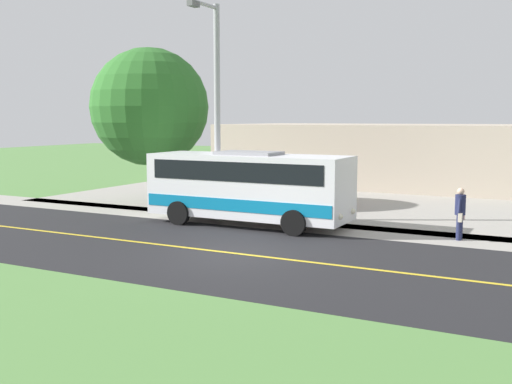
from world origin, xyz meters
TOP-DOWN VIEW (x-y plane):
  - ground_plane at (0.00, 0.00)m, footprint 120.00×120.00m
  - road_surface at (0.00, 0.00)m, footprint 8.00×100.00m
  - sidewalk at (-5.20, 0.00)m, footprint 2.40×100.00m
  - parking_lot_surface at (-12.40, 3.00)m, footprint 14.00×36.00m
  - road_centre_line at (0.00, 0.00)m, footprint 0.16×100.00m
  - shuttle_bus_front at (-4.49, -1.91)m, footprint 2.62×7.74m
  - pedestrian_with_bags at (-5.19, 5.58)m, footprint 0.72×0.34m
  - street_light_pole at (-4.88, -3.56)m, footprint 1.97×0.24m
  - parked_car_near at (-10.42, -2.82)m, footprint 2.10×4.44m
  - tree_curbside at (-7.40, -8.62)m, footprint 5.42×5.42m
  - commercial_building at (-21.40, -1.71)m, footprint 10.00×18.34m

SIDE VIEW (x-z plane):
  - ground_plane at x=0.00m, z-range 0.00..0.00m
  - sidewalk at x=-5.20m, z-range 0.00..0.01m
  - parking_lot_surface at x=-12.40m, z-range 0.00..0.01m
  - road_surface at x=0.00m, z-range 0.00..0.01m
  - road_centre_line at x=0.00m, z-range 0.01..0.01m
  - parked_car_near at x=-10.42m, z-range -0.04..1.41m
  - pedestrian_with_bags at x=-5.19m, z-range 0.07..1.79m
  - shuttle_bus_front at x=-4.49m, z-range 0.14..2.91m
  - commercial_building at x=-21.40m, z-range 0.00..3.62m
  - tree_curbside at x=-7.40m, z-range 0.89..8.10m
  - street_light_pole at x=-4.88m, z-range 0.41..8.71m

